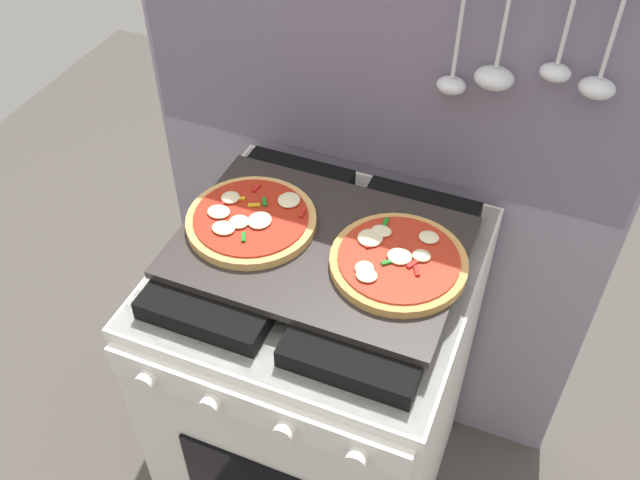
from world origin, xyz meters
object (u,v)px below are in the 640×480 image
object	(u,v)px
baking_tray	(320,247)
pizza_right	(398,260)
stove	(320,386)
pizza_left	(252,218)

from	to	relation	value
baking_tray	pizza_right	distance (m)	0.15
baking_tray	pizza_right	bearing A→B (deg)	1.25
stove	baking_tray	size ratio (longest dim) A/B	1.67
stove	pizza_right	world-z (taller)	pizza_right
stove	baking_tray	xyz separation A→B (m)	(0.00, 0.00, 0.46)
stove	baking_tray	distance (m)	0.46
pizza_left	pizza_right	world-z (taller)	same
stove	baking_tray	bearing A→B (deg)	90.00
baking_tray	pizza_left	bearing A→B (deg)	178.40
pizza_left	pizza_right	size ratio (longest dim) A/B	1.00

